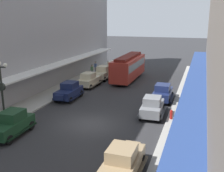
% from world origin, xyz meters
% --- Properties ---
extents(ground_plane, '(200.00, 200.00, 0.00)m').
position_xyz_m(ground_plane, '(0.00, 0.00, 0.00)').
color(ground_plane, '#2D2D30').
extents(sidewalk_left, '(3.00, 60.00, 0.15)m').
position_xyz_m(sidewalk_left, '(-7.50, 0.00, 0.07)').
color(sidewalk_left, '#A8A59E').
rests_on(sidewalk_left, ground).
extents(sidewalk_right, '(3.00, 60.00, 0.15)m').
position_xyz_m(sidewalk_right, '(7.50, 0.00, 0.07)').
color(sidewalk_right, '#A8A59E').
rests_on(sidewalk_right, ground).
extents(parked_car_0, '(2.14, 4.26, 1.84)m').
position_xyz_m(parked_car_0, '(-4.77, 16.07, 0.94)').
color(parked_car_0, beige).
rests_on(parked_car_0, ground).
extents(parked_car_1, '(2.28, 4.31, 1.84)m').
position_xyz_m(parked_car_1, '(4.61, 3.53, 0.94)').
color(parked_car_1, slate).
rests_on(parked_car_1, ground).
extents(parked_car_2, '(2.14, 4.26, 1.84)m').
position_xyz_m(parked_car_2, '(4.78, -6.42, 0.94)').
color(parked_car_2, '#997F5B').
rests_on(parked_car_2, ground).
extents(parked_car_3, '(2.23, 4.29, 1.84)m').
position_xyz_m(parked_car_3, '(-4.81, 5.83, 0.94)').
color(parked_car_3, '#19234C').
rests_on(parked_car_3, ground).
extents(parked_car_4, '(2.14, 4.26, 1.84)m').
position_xyz_m(parked_car_4, '(4.82, 8.39, 0.94)').
color(parked_car_4, '#19234C').
rests_on(parked_car_4, ground).
extents(parked_car_5, '(2.27, 4.31, 1.84)m').
position_xyz_m(parked_car_5, '(-4.65, -3.84, 0.94)').
color(parked_car_5, '#193D23').
rests_on(parked_car_5, ground).
extents(parked_car_6, '(2.31, 4.32, 1.84)m').
position_xyz_m(parked_car_6, '(-4.69, 21.05, 0.94)').
color(parked_car_6, beige).
rests_on(parked_car_6, ground).
extents(parked_car_7, '(2.27, 4.31, 1.84)m').
position_xyz_m(parked_car_7, '(-4.86, 11.42, 0.94)').
color(parked_car_7, beige).
rests_on(parked_car_7, ground).
extents(streetcar, '(2.59, 9.62, 3.46)m').
position_xyz_m(streetcar, '(-1.19, 16.82, 1.90)').
color(streetcar, '#A52D23').
rests_on(streetcar, ground).
extents(lamp_post_with_clock, '(1.42, 0.44, 5.16)m').
position_xyz_m(lamp_post_with_clock, '(-6.40, -2.43, 2.99)').
color(lamp_post_with_clock, black).
rests_on(lamp_post_with_clock, sidewalk_left).
extents(fire_hydrant, '(0.24, 0.24, 0.82)m').
position_xyz_m(fire_hydrant, '(6.35, 2.93, 0.56)').
color(fire_hydrant, '#B21E19').
rests_on(fire_hydrant, sidewalk_right).
extents(pedestrian_0, '(0.36, 0.28, 1.67)m').
position_xyz_m(pedestrian_0, '(-7.19, 19.46, 1.01)').
color(pedestrian_0, slate).
rests_on(pedestrian_0, sidewalk_left).
extents(pedestrian_1, '(0.36, 0.24, 1.64)m').
position_xyz_m(pedestrian_1, '(8.25, -1.35, 0.99)').
color(pedestrian_1, '#4C4238').
rests_on(pedestrian_1, sidewalk_right).
extents(pedestrian_2, '(0.36, 0.28, 1.67)m').
position_xyz_m(pedestrian_2, '(-6.69, 16.79, 1.01)').
color(pedestrian_2, slate).
rests_on(pedestrian_2, sidewalk_left).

